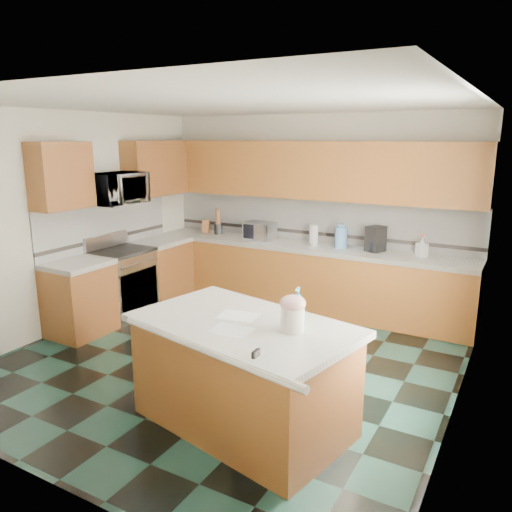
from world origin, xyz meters
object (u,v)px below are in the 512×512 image
Objects in this scene: toaster_oven at (260,231)px; island_top at (243,325)px; treat_jar at (292,319)px; soap_bottle_island at (298,308)px; knife_block at (206,227)px; coffee_maker at (376,239)px; island_base at (243,377)px.

island_top is at bearing -53.04° from toaster_oven.
toaster_oven is at bearing 137.96° from treat_jar.
treat_jar is at bearing 15.05° from island_top.
soap_bottle_island reaches higher than knife_block.
coffee_maker is at bearing 98.24° from island_top.
soap_bottle_island is 2.97m from coffee_maker.
treat_jar is at bearing -46.70° from toaster_oven.
treat_jar reaches higher than island_base.
soap_bottle_island reaches higher than treat_jar.
knife_block is at bearing -169.66° from toaster_oven.
toaster_oven is at bearing 115.31° from soap_bottle_island.
soap_bottle_island is at bearing -45.91° from toaster_oven.
island_top is (0.00, 0.00, 0.46)m from island_base.
coffee_maker is (2.67, 0.03, 0.07)m from knife_block.
toaster_oven is (-1.95, 3.01, 0.03)m from treat_jar.
island_base is 0.79m from soap_bottle_island.
soap_bottle_island is 4.13m from knife_block.
island_base is 3.96m from knife_block.
coffee_maker is (-0.24, 2.96, 0.00)m from soap_bottle_island.
treat_jar is at bearing -102.94° from soap_bottle_island.
coffee_maker reaches higher than island_top.
soap_bottle_island reaches higher than island_base.
soap_bottle_island is 3.52m from toaster_oven.
island_base is at bearing -53.04° from toaster_oven.
treat_jar reaches higher than island_top.
island_top is at bearing -175.05° from soap_bottle_island.
island_top is at bearing 101.86° from island_base.
soap_bottle_island reaches higher than toaster_oven.
knife_block is 0.96m from toaster_oven.
island_top is 3.92m from knife_block.
soap_bottle_island is (0.44, 0.10, 0.65)m from island_base.
knife_block is at bearing 149.03° from treat_jar.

